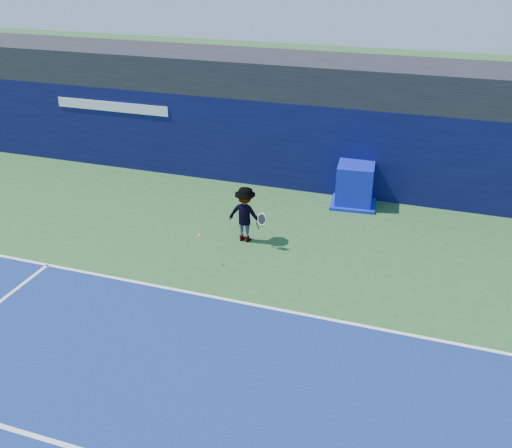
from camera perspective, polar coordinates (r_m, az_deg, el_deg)
name	(u,v)px	position (r m, az deg, el deg)	size (l,w,h in m)	color
ground	(166,381)	(11.75, -8.98, -15.22)	(80.00, 80.00, 0.00)	#2B5B29
baseline	(222,299)	(13.88, -3.40, -7.46)	(24.00, 0.10, 0.01)	white
stadium_band	(312,76)	(20.07, 5.58, 14.48)	(36.00, 3.00, 1.20)	black
back_wall_assembly	(302,144)	(19.68, 4.61, 7.93)	(36.00, 1.03, 3.00)	#0A0D39
equipment_cart	(355,186)	(18.73, 9.85, 3.76)	(1.55, 1.55, 1.37)	#0C17B1
tennis_player	(245,214)	(16.08, -1.07, 0.97)	(1.30, 0.74, 1.64)	silver
tennis_ball	(199,235)	(14.90, -5.68, -1.10)	(0.06, 0.06, 0.06)	#C9E119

